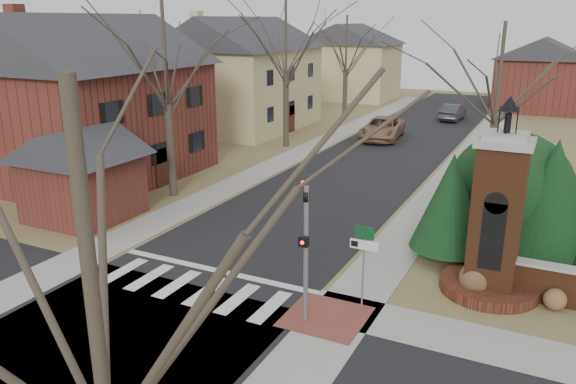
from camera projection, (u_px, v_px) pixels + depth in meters
The scene contains 28 objects.
ground at pixel (177, 298), 18.22m from camera, with size 120.00×120.00×0.00m, color olive.
main_street at pixel (381, 156), 37.07m from camera, with size 8.00×70.00×0.01m, color black.
cross_street at pixel (112, 344), 15.65m from camera, with size 120.00×8.00×0.01m, color black.
crosswalk_zone at pixel (192, 288), 18.90m from camera, with size 8.00×2.20×0.02m, color silver.
stop_bar at pixel (216, 271), 20.19m from camera, with size 8.00×0.35×0.02m, color silver.
sidewalk_right_main at pixel (461, 165), 34.87m from camera, with size 2.00×60.00×0.02m, color gray.
sidewalk_left at pixel (309, 148), 39.27m from camera, with size 2.00×60.00×0.02m, color gray.
curb_apron at pixel (326, 317), 17.05m from camera, with size 2.40×2.40×0.02m, color brown.
traffic_signal_pole at pixel (306, 240), 16.13m from camera, with size 0.28×0.41×4.50m.
sign_post at pixel (364, 251), 16.99m from camera, with size 0.90×0.07×2.75m.
brick_gate_monument at pixel (495, 230), 18.06m from camera, with size 3.20×3.20×6.47m.
house_brick_left at pixel (92, 95), 30.91m from camera, with size 9.80×11.80×9.42m.
house_stucco_left at pixel (242, 71), 45.71m from camera, with size 9.80×12.80×9.28m.
garage_left at pixel (81, 170), 25.01m from camera, with size 4.80×4.80×4.29m.
house_distant_left at pixel (349, 60), 63.17m from camera, with size 10.80×8.80×8.53m.
house_distant_right at pixel (541, 73), 54.90m from camera, with size 8.80×8.80×7.30m.
evergreen_near at pixel (451, 201), 20.50m from camera, with size 2.80×2.80×4.10m.
evergreen_mid at pixel (552, 197), 20.04m from camera, with size 3.40×3.40×4.70m.
evergreen_mass at pixel (510, 187), 21.85m from camera, with size 4.80×4.80×4.80m, color black.
bare_tree_0 at pixel (164, 41), 26.62m from camera, with size 8.05×8.05×11.15m.
bare_tree_1 at pixel (286, 29), 37.66m from camera, with size 8.40×8.40×11.64m.
bare_tree_2 at pixel (347, 39), 49.31m from camera, with size 7.35×7.35×10.19m.
bare_tree_3 at pixel (501, 62), 26.79m from camera, with size 7.00×7.00×9.70m.
bare_tree_4 at pixel (86, 242), 6.10m from camera, with size 6.65×6.65×9.21m.
pickup_truck at pixel (382, 128), 42.17m from camera, with size 2.68×5.81×1.62m, color #92694F.
distant_car at pixel (453, 112), 50.11m from camera, with size 1.53×4.39×1.44m, color #393A41.
dry_shrub_left at pixel (475, 279), 18.37m from camera, with size 1.07×1.07×1.07m, color brown.
dry_shrub_right at pixel (555, 299), 17.41m from camera, with size 0.69×0.69×0.69m, color brown.
Camera 1 is at (10.48, -13.11, 8.67)m, focal length 35.00 mm.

